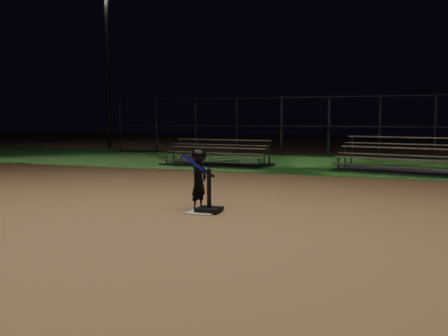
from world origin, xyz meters
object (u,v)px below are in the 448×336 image
(bleacher_left, at_px, (217,160))
(light_pole_left, at_px, (107,54))
(batting_tee, at_px, (209,204))
(child_batter, at_px, (199,178))
(home_plate, at_px, (202,212))
(bleacher_right, at_px, (411,165))

(bleacher_left, distance_m, light_pole_left, 12.51)
(batting_tee, height_order, child_batter, child_batter)
(home_plate, xyz_separation_m, bleacher_right, (3.20, 7.76, 0.20))
(child_batter, distance_m, light_pole_left, 19.39)
(bleacher_left, bearing_deg, batting_tee, -64.62)
(child_batter, xyz_separation_m, bleacher_left, (-2.73, 7.59, -0.38))
(batting_tee, bearing_deg, child_batter, 148.19)
(light_pole_left, bearing_deg, batting_tee, -50.88)
(home_plate, distance_m, bleacher_right, 8.40)
(child_batter, distance_m, bleacher_right, 8.26)
(light_pole_left, bearing_deg, child_batter, -51.17)
(batting_tee, height_order, light_pole_left, light_pole_left)
(home_plate, bearing_deg, child_batter, 124.47)
(bleacher_left, bearing_deg, bleacher_right, 3.80)
(home_plate, xyz_separation_m, batting_tee, (0.09, 0.07, 0.13))
(child_batter, xyz_separation_m, bleacher_right, (3.36, 7.53, -0.34))
(bleacher_right, xyz_separation_m, light_pole_left, (-15.20, 7.18, 4.74))
(batting_tee, xyz_separation_m, light_pole_left, (-12.09, 14.87, 4.80))
(batting_tee, relative_size, bleacher_left, 0.19)
(home_plate, bearing_deg, batting_tee, 37.74)
(child_batter, height_order, bleacher_left, child_batter)
(child_batter, bearing_deg, bleacher_right, -10.43)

